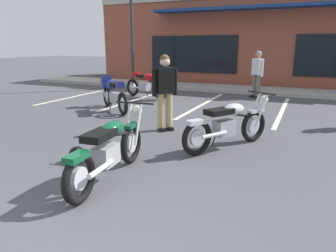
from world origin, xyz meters
TOP-DOWN VIEW (x-y plane):
  - ground_plane at (0.00, 3.93)m, footprint 80.00×80.00m
  - sidewalk_kerb at (0.00, 12.20)m, footprint 22.00×1.80m
  - brick_storefront_building at (0.00, 16.03)m, footprint 16.68×6.00m
  - painted_stall_lines at (0.00, 8.60)m, footprint 12.33×4.80m
  - motorcycle_foreground_classic at (-0.63, 2.42)m, footprint 0.66×2.11m
  - motorcycle_red_sportbike at (-3.41, 8.97)m, footprint 2.04×0.98m
  - motorcycle_silver_naked at (0.56, 4.51)m, footprint 1.35×1.87m
  - motorcycle_blue_standard at (-3.36, 6.65)m, footprint 1.76×1.52m
  - person_in_black_shirt at (0.12, 10.68)m, footprint 0.51×0.48m
  - person_in_shorts_foreground at (-1.03, 5.19)m, footprint 0.47×0.51m
  - helmet_on_pavement at (-1.53, 2.80)m, footprint 0.26×0.26m
  - parking_lot_lamp_post at (-5.27, 10.99)m, footprint 0.24×0.76m

SIDE VIEW (x-z plane):
  - ground_plane at x=0.00m, z-range 0.00..0.00m
  - painted_stall_lines at x=0.00m, z-range 0.00..0.01m
  - sidewalk_kerb at x=0.00m, z-range 0.00..0.14m
  - helmet_on_pavement at x=-1.53m, z-range 0.00..0.26m
  - motorcycle_foreground_classic at x=-0.63m, z-range -0.03..0.95m
  - motorcycle_silver_naked at x=0.56m, z-range -0.03..0.95m
  - motorcycle_red_sportbike at x=-3.41m, z-range 0.04..1.02m
  - motorcycle_blue_standard at x=-3.36m, z-range 0.04..1.02m
  - person_in_black_shirt at x=0.12m, z-range 0.11..1.79m
  - person_in_shorts_foreground at x=-1.03m, z-range 0.11..1.79m
  - brick_storefront_building at x=0.00m, z-range 0.00..4.19m
  - parking_lot_lamp_post at x=-5.27m, z-range 0.74..5.76m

